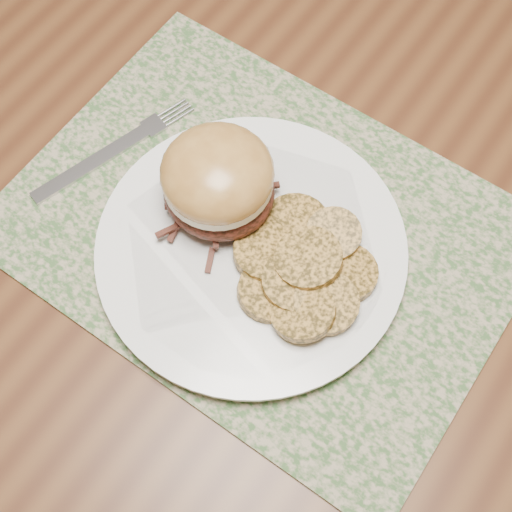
{
  "coord_description": "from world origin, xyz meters",
  "views": [
    {
      "loc": [
        0.35,
        -0.36,
        1.33
      ],
      "look_at": [
        0.2,
        -0.15,
        0.79
      ],
      "focal_mm": 50.0,
      "sensor_mm": 36.0,
      "label": 1
    }
  ],
  "objects": [
    {
      "name": "roasted_potatoes",
      "position": [
        0.24,
        -0.13,
        0.78
      ],
      "size": [
        0.14,
        0.15,
        0.03
      ],
      "color": "#B27E34",
      "rests_on": "dinner_plate"
    },
    {
      "name": "dining_table",
      "position": [
        0.0,
        0.0,
        0.67
      ],
      "size": [
        1.5,
        0.9,
        0.75
      ],
      "color": "brown",
      "rests_on": "ground"
    },
    {
      "name": "dinner_plate",
      "position": [
        0.19,
        -0.13,
        0.76
      ],
      "size": [
        0.26,
        0.26,
        0.02
      ],
      "primitive_type": "cylinder",
      "color": "white",
      "rests_on": "placemat"
    },
    {
      "name": "placemat",
      "position": [
        0.18,
        -0.11,
        0.75
      ],
      "size": [
        0.45,
        0.33,
        0.0
      ],
      "primitive_type": "cube",
      "color": "#3C5E30",
      "rests_on": "dining_table"
    },
    {
      "name": "fork",
      "position": [
        0.02,
        -0.12,
        0.76
      ],
      "size": [
        0.07,
        0.18,
        0.0
      ],
      "rotation": [
        0.0,
        0.0,
        -0.3
      ],
      "color": "#B0B0B7",
      "rests_on": "placemat"
    },
    {
      "name": "ground",
      "position": [
        0.0,
        0.0,
        0.0
      ],
      "size": [
        3.5,
        3.5,
        0.0
      ],
      "primitive_type": "plane",
      "color": "brown",
      "rests_on": "ground"
    },
    {
      "name": "pork_sandwich",
      "position": [
        0.14,
        -0.11,
        0.81
      ],
      "size": [
        0.12,
        0.12,
        0.08
      ],
      "rotation": [
        0.0,
        0.0,
        -0.23
      ],
      "color": "black",
      "rests_on": "dinner_plate"
    }
  ]
}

